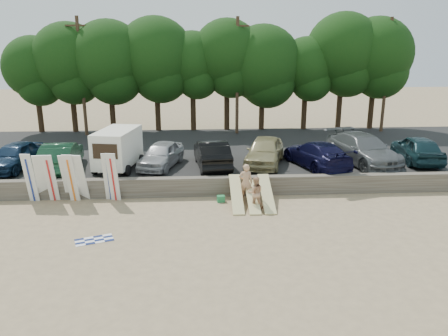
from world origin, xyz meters
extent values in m
plane|color=tan|center=(0.00, 0.00, 0.00)|extent=(120.00, 120.00, 0.00)
cube|color=#6B6356|center=(0.00, 3.00, 0.50)|extent=(44.00, 0.50, 1.00)
cube|color=#282828|center=(0.00, 10.50, 0.35)|extent=(44.00, 14.50, 0.70)
cylinder|color=#382616|center=(-14.03, 17.60, 2.46)|extent=(0.44, 0.44, 3.52)
sphere|color=#1F4213|center=(-14.03, 17.60, 5.90)|extent=(4.94, 4.94, 4.94)
cylinder|color=#382616|center=(-11.25, 17.48, 2.66)|extent=(0.44, 0.44, 3.92)
sphere|color=#1F4213|center=(-11.25, 17.48, 6.48)|extent=(5.83, 5.83, 5.83)
cylinder|color=#382616|center=(-8.07, 17.12, 2.69)|extent=(0.44, 0.44, 3.98)
sphere|color=#1F4213|center=(-8.07, 17.12, 6.57)|extent=(6.03, 6.03, 6.03)
cylinder|color=#382616|center=(-4.45, 17.60, 2.74)|extent=(0.44, 0.44, 4.09)
sphere|color=#1F4213|center=(-4.45, 17.60, 6.74)|extent=(6.25, 6.25, 6.25)
cylinder|color=#382616|center=(-1.52, 17.60, 2.62)|extent=(0.44, 0.44, 3.84)
sphere|color=#1F4213|center=(-1.52, 17.60, 6.37)|extent=(4.73, 4.73, 4.73)
cylinder|color=#382616|center=(1.29, 17.60, 2.80)|extent=(0.44, 0.44, 4.20)
sphere|color=#1F4213|center=(1.29, 17.60, 6.91)|extent=(5.59, 5.59, 5.59)
cylinder|color=#382616|center=(4.23, 17.60, 2.54)|extent=(0.44, 0.44, 3.67)
sphere|color=#1F4213|center=(4.23, 17.60, 6.13)|extent=(6.28, 6.28, 6.28)
cylinder|color=#382616|center=(7.83, 17.48, 2.49)|extent=(0.44, 0.44, 3.59)
sphere|color=#1F4213|center=(7.83, 17.48, 6.00)|extent=(4.60, 4.60, 4.60)
cylinder|color=#382616|center=(10.86, 17.60, 2.89)|extent=(0.44, 0.44, 4.38)
sphere|color=#1F4213|center=(10.86, 17.60, 7.17)|extent=(6.13, 6.13, 6.13)
cylinder|color=#382616|center=(13.57, 17.40, 2.80)|extent=(0.44, 0.44, 4.20)
sphere|color=#1F4213|center=(13.57, 17.40, 6.91)|extent=(5.94, 5.94, 5.94)
cylinder|color=#473321|center=(-10.00, 16.00, 5.20)|extent=(0.26, 0.26, 9.00)
cube|color=#473321|center=(-10.00, 16.00, 9.00)|extent=(1.80, 0.12, 0.12)
cube|color=#473321|center=(-10.00, 16.00, 8.50)|extent=(1.50, 0.10, 0.10)
cylinder|color=#473321|center=(2.00, 16.00, 5.20)|extent=(0.26, 0.26, 9.00)
cube|color=#473321|center=(2.00, 16.00, 9.00)|extent=(1.80, 0.12, 0.12)
cube|color=#473321|center=(2.00, 16.00, 8.50)|extent=(1.50, 0.10, 0.10)
cylinder|color=#473321|center=(14.00, 16.00, 5.20)|extent=(0.26, 0.26, 9.00)
cube|color=#473321|center=(14.00, 16.00, 9.00)|extent=(1.80, 0.12, 0.12)
cube|color=#473321|center=(14.00, 16.00, 8.50)|extent=(1.50, 0.10, 0.10)
cube|color=white|center=(-5.77, 5.88, 2.02)|extent=(2.47, 3.91, 2.00)
cube|color=black|center=(-6.11, 4.08, 2.20)|extent=(1.35, 0.29, 0.82)
cylinder|color=black|center=(-6.93, 4.90, 1.00)|extent=(0.29, 0.62, 0.60)
cylinder|color=black|center=(-5.05, 4.54, 1.00)|extent=(0.29, 0.62, 0.60)
cylinder|color=black|center=(-6.48, 7.22, 1.00)|extent=(0.29, 0.62, 0.60)
cylinder|color=black|center=(-4.61, 6.86, 1.00)|extent=(0.29, 0.62, 0.60)
imported|color=#122641|center=(-11.72, 6.29, 1.48)|extent=(2.52, 4.80, 1.56)
imported|color=#153A23|center=(-9.01, 5.92, 1.51)|extent=(2.15, 5.07, 1.63)
imported|color=#A6A7AB|center=(-3.34, 6.23, 1.44)|extent=(2.89, 4.64, 1.47)
imported|color=black|center=(-0.37, 5.97, 1.50)|extent=(2.20, 5.03, 1.61)
imported|color=tan|center=(2.79, 6.30, 1.53)|extent=(3.29, 5.25, 1.67)
imported|color=black|center=(5.76, 5.67, 1.46)|extent=(3.55, 5.64, 1.52)
imported|color=#575B5D|center=(8.75, 6.27, 1.57)|extent=(3.74, 6.42, 1.75)
imported|color=#122C32|center=(12.18, 6.40, 1.52)|extent=(2.42, 5.01, 1.65)
cube|color=white|center=(-9.54, 2.49, 1.28)|extent=(0.55, 0.58, 2.57)
cube|color=white|center=(-9.04, 2.56, 1.25)|extent=(0.61, 0.87, 2.51)
cube|color=white|center=(-8.52, 2.43, 1.27)|extent=(0.51, 0.70, 2.53)
cube|color=white|center=(-7.73, 2.51, 1.25)|extent=(0.51, 0.83, 2.50)
cube|color=white|center=(-7.50, 2.36, 1.27)|extent=(0.58, 0.69, 2.55)
cube|color=white|center=(-7.07, 2.46, 1.26)|extent=(0.62, 0.86, 2.51)
cube|color=white|center=(-5.68, 2.47, 1.28)|extent=(0.51, 0.61, 2.56)
cube|color=white|center=(-5.44, 2.36, 1.28)|extent=(0.58, 0.60, 2.57)
cube|color=#D7CA87|center=(0.67, 1.48, 0.59)|extent=(0.56, 2.81, 1.17)
cube|color=#D7CA87|center=(1.45, 1.48, 0.48)|extent=(0.56, 2.89, 0.96)
cube|color=#D7CA87|center=(2.17, 1.44, 0.59)|extent=(0.56, 2.81, 1.18)
imported|color=tan|center=(1.20, 2.09, 0.97)|extent=(0.73, 0.51, 1.93)
imported|color=tan|center=(1.54, 0.98, 0.80)|extent=(0.81, 0.66, 1.60)
cube|color=#238247|center=(-0.07, 1.98, 0.16)|extent=(0.40, 0.33, 0.32)
cube|color=orange|center=(1.69, 2.40, 0.11)|extent=(0.36, 0.33, 0.22)
plane|color=white|center=(-5.47, -2.17, 0.01)|extent=(1.92, 1.92, 0.00)
camera|label=1|loc=(-1.19, -18.74, 7.72)|focal=35.00mm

